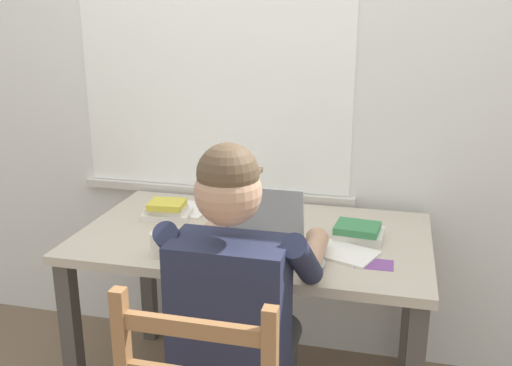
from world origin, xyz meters
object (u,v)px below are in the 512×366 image
Objects in this scene: landscape_photo_print at (374,264)px; coffee_mug_spare at (162,244)px; book_stack_side at (167,210)px; coffee_mug_dark at (265,208)px; book_stack_main at (358,232)px; seated_person at (240,309)px; laptop at (253,240)px; desk at (254,257)px; computer_mouse at (317,263)px; coffee_mug_white at (224,210)px.

coffee_mug_spare is at bearing -172.42° from landscape_photo_print.
book_stack_side is at bearing 162.88° from landscape_photo_print.
coffee_mug_dark is 0.42m from book_stack_main.
seated_person is 0.30m from laptop.
seated_person is 10.65× the size of coffee_mug_spare.
desk is 0.47m from seated_person.
desk is 0.42m from book_stack_main.
desk is at bearing 158.69° from landscape_photo_print.
book_stack_side is at bearing 153.72° from computer_mouse.
seated_person is at bearing -81.32° from desk.
desk is 13.42× the size of computer_mouse.
landscape_photo_print is at bearing -23.87° from coffee_mug_white.
computer_mouse is 0.51m from coffee_mug_dark.
seated_person is 0.66m from coffee_mug_dark.
book_stack_main is 0.79m from book_stack_side.
book_stack_side reaches higher than computer_mouse.
landscape_photo_print is (0.46, -0.36, -0.04)m from coffee_mug_dark.
coffee_mug_white is (-0.22, 0.56, 0.12)m from seated_person.
coffee_mug_dark is at bearing 141.98° from landscape_photo_print.
book_stack_main is at bearing 33.61° from laptop.
coffee_mug_white is 1.02× the size of coffee_mug_spare.
landscape_photo_print is at bearing -37.50° from coffee_mug_dark.
desk is at bearing 137.97° from computer_mouse.
computer_mouse is 0.75m from book_stack_side.
coffee_mug_dark is 0.96× the size of landscape_photo_print.
coffee_mug_dark is at bearing 96.42° from laptop.
computer_mouse is 0.85× the size of coffee_mug_spare.
coffee_mug_white is (-0.20, 0.29, -0.00)m from laptop.
computer_mouse is at bearing 2.98° from coffee_mug_spare.
book_stack_main is (0.55, -0.06, -0.02)m from coffee_mug_white.
coffee_mug_white is 0.64× the size of book_stack_main.
desk is 0.23m from coffee_mug_white.
laptop is (0.05, -0.20, 0.15)m from desk.
computer_mouse is at bearing 45.31° from seated_person.
coffee_mug_dark reaches higher than desk.
seated_person reaches higher than desk.
coffee_mug_white is at bearing 147.50° from desk.
coffee_mug_spare is at bearing -106.30° from coffee_mug_white.
coffee_mug_white is at bearing 111.57° from seated_person.
coffee_mug_dark is at bearing 122.65° from computer_mouse.
coffee_mug_white is at bearing 173.68° from book_stack_main.
book_stack_side is 0.90m from landscape_photo_print.
coffee_mug_spare is at bearing -177.02° from computer_mouse.
seated_person reaches higher than coffee_mug_white.
coffee_mug_dark is 0.60× the size of book_stack_side.
book_stack_main is at bearing -6.32° from coffee_mug_white.
book_stack_main is (0.35, 0.23, -0.03)m from laptop.
landscape_photo_print is at bearing -71.46° from book_stack_main.
computer_mouse is at bearing -26.28° from book_stack_side.
desk is at bearing 103.41° from laptop.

